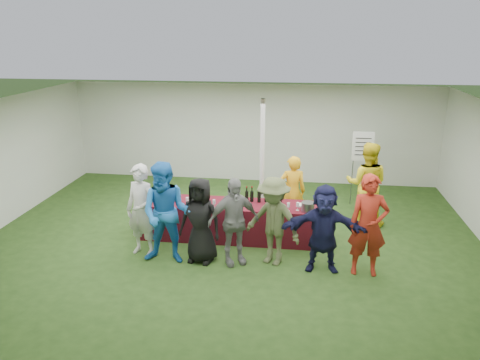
# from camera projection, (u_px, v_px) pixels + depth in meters

# --- Properties ---
(ground) EXTENTS (60.00, 60.00, 0.00)m
(ground) POSITION_uv_depth(u_px,v_px,m) (232.00, 239.00, 9.52)
(ground) COLOR #284719
(ground) RESTS_ON ground
(tent) EXTENTS (10.00, 10.00, 10.00)m
(tent) POSITION_uv_depth(u_px,v_px,m) (262.00, 161.00, 10.18)
(tent) COLOR white
(tent) RESTS_ON ground
(serving_table) EXTENTS (3.60, 0.80, 0.75)m
(serving_table) POSITION_uv_depth(u_px,v_px,m) (230.00, 221.00, 9.50)
(serving_table) COLOR #5F0C18
(serving_table) RESTS_ON ground
(wine_bottles) EXTENTS (0.75, 0.12, 0.32)m
(wine_bottles) POSITION_uv_depth(u_px,v_px,m) (263.00, 196.00, 9.41)
(wine_bottles) COLOR black
(wine_bottles) RESTS_ON serving_table
(wine_glasses) EXTENTS (2.78, 0.16, 0.16)m
(wine_glasses) POSITION_uv_depth(u_px,v_px,m) (219.00, 202.00, 9.13)
(wine_glasses) COLOR silver
(wine_glasses) RESTS_ON serving_table
(water_bottle) EXTENTS (0.07, 0.07, 0.23)m
(water_bottle) POSITION_uv_depth(u_px,v_px,m) (238.00, 197.00, 9.41)
(water_bottle) COLOR silver
(water_bottle) RESTS_ON serving_table
(bar_towel) EXTENTS (0.25, 0.18, 0.03)m
(bar_towel) POSITION_uv_depth(u_px,v_px,m) (305.00, 205.00, 9.24)
(bar_towel) COLOR white
(bar_towel) RESTS_ON serving_table
(dump_bucket) EXTENTS (0.25, 0.25, 0.18)m
(dump_bucket) POSITION_uv_depth(u_px,v_px,m) (308.00, 207.00, 8.95)
(dump_bucket) COLOR slate
(dump_bucket) RESTS_ON serving_table
(wine_list_sign) EXTENTS (0.50, 0.03, 1.80)m
(wine_list_sign) POSITION_uv_depth(u_px,v_px,m) (362.00, 152.00, 11.04)
(wine_list_sign) COLOR slate
(wine_list_sign) RESTS_ON ground
(staff_pourer) EXTENTS (0.64, 0.48, 1.58)m
(staff_pourer) POSITION_uv_depth(u_px,v_px,m) (292.00, 192.00, 9.92)
(staff_pourer) COLOR #F0A818
(staff_pourer) RESTS_ON ground
(staff_back) EXTENTS (1.00, 0.84, 1.83)m
(staff_back) POSITION_uv_depth(u_px,v_px,m) (366.00, 184.00, 10.03)
(staff_back) COLOR yellow
(staff_back) RESTS_ON ground
(customer_0) EXTENTS (0.74, 0.60, 1.76)m
(customer_0) POSITION_uv_depth(u_px,v_px,m) (142.00, 210.00, 8.66)
(customer_0) COLOR beige
(customer_0) RESTS_ON ground
(customer_1) EXTENTS (0.93, 0.73, 1.89)m
(customer_1) POSITION_uv_depth(u_px,v_px,m) (166.00, 213.00, 8.35)
(customer_1) COLOR blue
(customer_1) RESTS_ON ground
(customer_2) EXTENTS (0.86, 0.64, 1.59)m
(customer_2) POSITION_uv_depth(u_px,v_px,m) (200.00, 220.00, 8.42)
(customer_2) COLOR black
(customer_2) RESTS_ON ground
(customer_3) EXTENTS (1.03, 0.81, 1.63)m
(customer_3) POSITION_uv_depth(u_px,v_px,m) (233.00, 222.00, 8.33)
(customer_3) COLOR slate
(customer_3) RESTS_ON ground
(customer_4) EXTENTS (1.22, 1.01, 1.64)m
(customer_4) POSITION_uv_depth(u_px,v_px,m) (273.00, 221.00, 8.32)
(customer_4) COLOR #505934
(customer_4) RESTS_ON ground
(customer_5) EXTENTS (1.48, 0.50, 1.58)m
(customer_5) POSITION_uv_depth(u_px,v_px,m) (324.00, 228.00, 8.10)
(customer_5) COLOR #15163A
(customer_5) RESTS_ON ground
(customer_6) EXTENTS (0.66, 0.43, 1.80)m
(customer_6) POSITION_uv_depth(u_px,v_px,m) (368.00, 226.00, 7.94)
(customer_6) COLOR maroon
(customer_6) RESTS_ON ground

